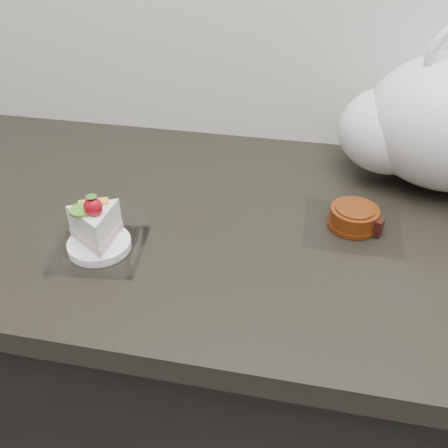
% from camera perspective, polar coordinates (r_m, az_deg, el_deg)
% --- Properties ---
extents(counter, '(2.04, 0.64, 0.90)m').
position_cam_1_polar(counter, '(1.16, 8.54, -18.49)').
color(counter, black).
rests_on(counter, ground).
extents(cake_tray, '(0.15, 0.15, 0.10)m').
position_cam_1_polar(cake_tray, '(0.78, -14.23, -1.29)').
color(cake_tray, white).
rests_on(cake_tray, counter).
extents(mooncake_wrap, '(0.16, 0.15, 0.04)m').
position_cam_1_polar(mooncake_wrap, '(0.85, 14.66, 0.53)').
color(mooncake_wrap, white).
rests_on(mooncake_wrap, counter).
extents(plastic_bag, '(0.40, 0.30, 0.30)m').
position_cam_1_polar(plastic_bag, '(0.98, 23.88, 10.50)').
color(plastic_bag, white).
rests_on(plastic_bag, counter).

